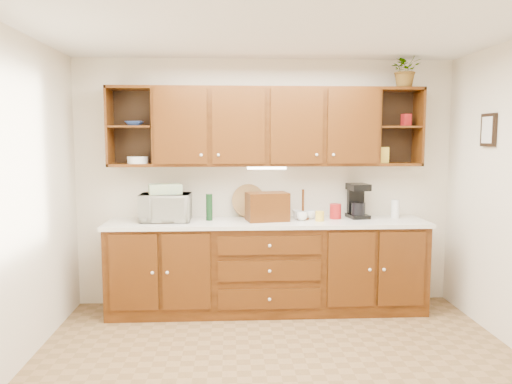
{
  "coord_description": "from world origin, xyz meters",
  "views": [
    {
      "loc": [
        -0.38,
        -3.56,
        1.78
      ],
      "look_at": [
        -0.13,
        1.15,
        1.27
      ],
      "focal_mm": 35.0,
      "sensor_mm": 36.0,
      "label": 1
    }
  ],
  "objects": [
    {
      "name": "back_wall",
      "position": [
        0.0,
        1.75,
        1.3
      ],
      "size": [
        4.0,
        0.0,
        4.0
      ],
      "primitive_type": "plane",
      "rotation": [
        1.57,
        0.0,
        0.0
      ],
      "color": "beige",
      "rests_on": "floor"
    },
    {
      "name": "pantry_box_red",
      "position": [
        1.45,
        1.58,
        1.96
      ],
      "size": [
        0.1,
        0.09,
        0.12
      ],
      "primitive_type": "cube",
      "rotation": [
        0.0,
        0.0,
        0.24
      ],
      "color": "maroon",
      "rests_on": "upper_cabinets"
    },
    {
      "name": "canister_yellow",
      "position": [
        0.53,
        1.39,
        0.99
      ],
      "size": [
        0.11,
        0.11,
        0.1
      ],
      "primitive_type": "cylinder",
      "rotation": [
        0.0,
        0.0,
        -0.25
      ],
      "color": "gold",
      "rests_on": "countertop"
    },
    {
      "name": "potted_plant",
      "position": [
        1.41,
        1.52,
        2.47
      ],
      "size": [
        0.39,
        0.36,
        0.36
      ],
      "primitive_type": "imported",
      "rotation": [
        0.0,
        0.0,
        0.31
      ],
      "color": "#999999",
      "rests_on": "upper_cabinets"
    },
    {
      "name": "wicker_basket",
      "position": [
        -1.05,
        1.45,
        1.02
      ],
      "size": [
        0.26,
        0.26,
        0.15
      ],
      "primitive_type": "cylinder",
      "rotation": [
        0.0,
        0.0,
        -0.02
      ],
      "color": "olive",
      "rests_on": "countertop"
    },
    {
      "name": "mug_tree",
      "position": [
        0.38,
        1.51,
        0.99
      ],
      "size": [
        0.28,
        0.28,
        0.31
      ],
      "rotation": [
        0.0,
        0.0,
        0.24
      ],
      "color": "#311705",
      "rests_on": "countertop"
    },
    {
      "name": "plate_stack",
      "position": [
        -1.31,
        1.55,
        1.56
      ],
      "size": [
        0.24,
        0.24,
        0.07
      ],
      "primitive_type": "cylinder",
      "rotation": [
        0.0,
        0.0,
        0.15
      ],
      "color": "white",
      "rests_on": "upper_cabinets"
    },
    {
      "name": "microwave",
      "position": [
        -1.03,
        1.47,
        1.08
      ],
      "size": [
        0.5,
        0.34,
        0.28
      ],
      "primitive_type": "imported",
      "rotation": [
        0.0,
        0.0,
        -0.01
      ],
      "color": "beige",
      "rests_on": "countertop"
    },
    {
      "name": "pantry_box_yellow",
      "position": [
        1.22,
        1.55,
        1.6
      ],
      "size": [
        0.1,
        0.08,
        0.16
      ],
      "primitive_type": "cube",
      "rotation": [
        0.0,
        0.0,
        0.14
      ],
      "color": "gold",
      "rests_on": "upper_cabinets"
    },
    {
      "name": "countertop",
      "position": [
        0.0,
        1.44,
        0.92
      ],
      "size": [
        3.24,
        0.64,
        0.04
      ],
      "primitive_type": "cube",
      "color": "white",
      "rests_on": "base_cabinets"
    },
    {
      "name": "base_cabinets",
      "position": [
        0.0,
        1.45,
        0.45
      ],
      "size": [
        3.2,
        0.6,
        0.9
      ],
      "primitive_type": "cube",
      "color": "#311705",
      "rests_on": "floor"
    },
    {
      "name": "undercabinet_light",
      "position": [
        0.0,
        1.53,
        1.47
      ],
      "size": [
        0.4,
        0.05,
        0.02
      ],
      "primitive_type": "cube",
      "color": "white",
      "rests_on": "upper_cabinets"
    },
    {
      "name": "wine_bottle",
      "position": [
        -0.59,
        1.49,
        1.08
      ],
      "size": [
        0.07,
        0.07,
        0.27
      ],
      "primitive_type": "cylinder",
      "rotation": [
        0.0,
        0.0,
        0.05
      ],
      "color": "black",
      "rests_on": "countertop"
    },
    {
      "name": "coffee_maker",
      "position": [
        0.96,
        1.59,
        1.11
      ],
      "size": [
        0.22,
        0.27,
        0.36
      ],
      "rotation": [
        0.0,
        0.0,
        0.13
      ],
      "color": "black",
      "rests_on": "countertop"
    },
    {
      "name": "bowl_stack",
      "position": [
        -1.33,
        1.56,
        1.92
      ],
      "size": [
        0.2,
        0.2,
        0.04
      ],
      "primitive_type": "imported",
      "rotation": [
        0.0,
        0.0,
        -0.12
      ],
      "color": "navy",
      "rests_on": "upper_cabinets"
    },
    {
      "name": "towel_stack",
      "position": [
        -1.03,
        1.47,
        1.27
      ],
      "size": [
        0.36,
        0.3,
        0.1
      ],
      "primitive_type": "cube",
      "rotation": [
        0.0,
        0.0,
        0.22
      ],
      "color": "#E6E76C",
      "rests_on": "microwave"
    },
    {
      "name": "framed_picture",
      "position": [
        1.98,
        0.9,
        1.85
      ],
      "size": [
        0.03,
        0.24,
        0.3
      ],
      "primitive_type": "cube",
      "color": "black",
      "rests_on": "right_wall"
    },
    {
      "name": "woven_tray",
      "position": [
        -0.18,
        1.69,
        0.95
      ],
      "size": [
        0.36,
        0.14,
        0.35
      ],
      "primitive_type": "cylinder",
      "rotation": [
        1.36,
        0.0,
        0.12
      ],
      "color": "olive",
      "rests_on": "countertop"
    },
    {
      "name": "upper_cabinets",
      "position": [
        0.01,
        1.59,
        1.89
      ],
      "size": [
        3.2,
        0.33,
        0.8
      ],
      "color": "#311705",
      "rests_on": "back_wall"
    },
    {
      "name": "canister_white",
      "position": [
        1.36,
        1.55,
        1.03
      ],
      "size": [
        0.09,
        0.09,
        0.19
      ],
      "primitive_type": "cylinder",
      "rotation": [
        0.0,
        0.0,
        0.03
      ],
      "color": "white",
      "rests_on": "countertop"
    },
    {
      "name": "bread_box",
      "position": [
        -0.0,
        1.44,
        1.08
      ],
      "size": [
        0.45,
        0.33,
        0.29
      ],
      "primitive_type": "cube",
      "rotation": [
        0.0,
        0.0,
        0.18
      ],
      "color": "#311705",
      "rests_on": "countertop"
    },
    {
      "name": "ceiling",
      "position": [
        0.0,
        0.0,
        2.6
      ],
      "size": [
        4.0,
        4.0,
        0.0
      ],
      "primitive_type": "plane",
      "rotation": [
        3.14,
        0.0,
        0.0
      ],
      "color": "white",
      "rests_on": "back_wall"
    },
    {
      "name": "floor",
      "position": [
        0.0,
        0.0,
        0.0
      ],
      "size": [
        4.0,
        4.0,
        0.0
      ],
      "primitive_type": "plane",
      "color": "olive",
      "rests_on": "ground"
    },
    {
      "name": "canister_red",
      "position": [
        0.72,
        1.53,
        1.02
      ],
      "size": [
        0.15,
        0.15,
        0.16
      ],
      "primitive_type": "cylinder",
      "rotation": [
        0.0,
        0.0,
        0.38
      ],
      "color": "maroon",
      "rests_on": "countertop"
    }
  ]
}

